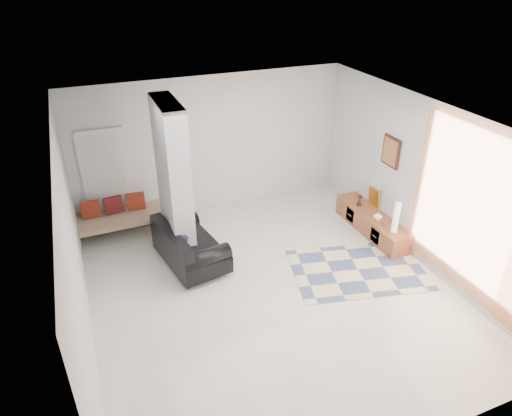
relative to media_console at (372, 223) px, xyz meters
name	(u,v)px	position (x,y,z in m)	size (l,w,h in m)	color
floor	(271,290)	(-2.52, -0.90, -0.20)	(6.00, 6.00, 0.00)	beige
ceiling	(275,124)	(-2.52, -0.90, 2.60)	(6.00, 6.00, 0.00)	white
wall_back	(212,146)	(-2.52, 2.10, 1.20)	(6.00, 6.00, 0.00)	silver
wall_front	(403,365)	(-2.52, -3.90, 1.20)	(6.00, 6.00, 0.00)	silver
wall_left	(75,256)	(-5.27, -0.90, 1.20)	(6.00, 6.00, 0.00)	silver
wall_right	(424,184)	(0.23, -0.90, 1.20)	(6.00, 6.00, 0.00)	silver
partition_column	(174,183)	(-3.62, 0.70, 1.20)	(0.35, 1.20, 2.80)	#A4A8AB
hallway_door	(107,181)	(-4.62, 2.06, 0.82)	(0.85, 0.06, 2.04)	silver
curtain	(473,215)	(0.15, -2.05, 1.25)	(2.55, 2.55, 0.00)	orange
wall_art	(391,152)	(0.20, 0.00, 1.45)	(0.04, 0.45, 0.55)	#3F1E11
media_console	(372,223)	(0.00, 0.00, 0.00)	(0.45, 1.90, 0.80)	brown
loveseat	(188,247)	(-3.57, 0.29, 0.16)	(1.10, 1.60, 0.76)	silver
daybed	(123,215)	(-4.45, 1.72, 0.21)	(1.83, 0.80, 0.77)	black
area_rug	(358,270)	(-0.92, -0.96, -0.20)	(2.23, 1.49, 0.01)	beige
cylinder_lamp	(396,217)	(-0.02, -0.67, 0.48)	(0.11, 0.11, 0.58)	white
bronze_figurine	(360,200)	(-0.05, 0.40, 0.31)	(0.11, 0.11, 0.23)	#2F2115
vase	(378,216)	(-0.05, -0.22, 0.28)	(0.16, 0.16, 0.17)	white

